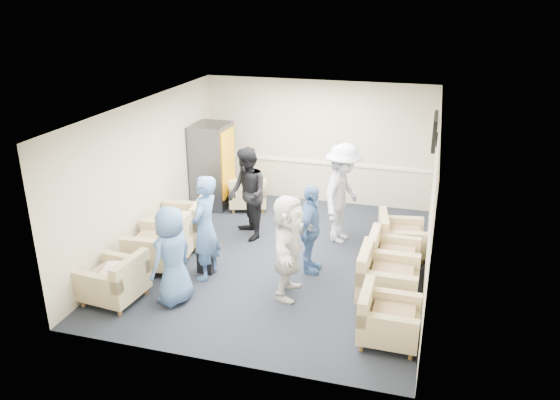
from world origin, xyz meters
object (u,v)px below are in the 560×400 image
(armchair_right_midnear, at_px, (384,280))
(armchair_right_midfar, at_px, (390,259))
(armchair_right_near, at_px, (385,320))
(armchair_right_far, at_px, (398,238))
(armchair_corner, at_px, (248,195))
(person_mid_left, at_px, (205,228))
(armchair_left_near, at_px, (117,282))
(person_back_right, at_px, (342,194))
(armchair_left_far, at_px, (185,225))
(person_front_left, at_px, (172,256))
(person_back_left, at_px, (247,194))
(armchair_left_mid, at_px, (162,247))
(vending_machine, at_px, (213,166))
(person_mid_right, at_px, (310,230))
(person_front_right, at_px, (288,247))

(armchair_right_midnear, bearing_deg, armchair_right_midfar, -0.64)
(armchair_right_near, height_order, armchair_right_midfar, armchair_right_midfar)
(armchair_right_far, relative_size, armchair_corner, 0.97)
(armchair_corner, distance_m, person_mid_left, 3.11)
(armchair_left_near, distance_m, armchair_right_midnear, 4.06)
(armchair_right_near, xyz_separation_m, person_back_right, (-1.12, 2.98, 0.63))
(armchair_right_near, bearing_deg, armchair_left_far, 62.70)
(armchair_left_near, relative_size, armchair_left_far, 0.87)
(person_front_left, bearing_deg, armchair_right_near, 105.96)
(armchair_right_midfar, relative_size, person_mid_left, 0.47)
(armchair_right_far, distance_m, person_back_left, 2.89)
(armchair_left_far, relative_size, armchair_corner, 1.07)
(armchair_left_near, xyz_separation_m, person_back_right, (2.91, 3.08, 0.62))
(armchair_left_mid, distance_m, vending_machine, 2.97)
(armchair_right_midnear, bearing_deg, armchair_right_far, -2.59)
(armchair_right_near, xyz_separation_m, armchair_right_midfar, (-0.11, 1.82, 0.01))
(person_front_left, bearing_deg, armchair_corner, -159.41)
(armchair_left_mid, distance_m, armchair_right_far, 4.16)
(armchair_left_near, bearing_deg, armchair_left_mid, 179.20)
(person_mid_right, bearing_deg, armchair_right_midnear, -115.20)
(armchair_left_far, relative_size, armchair_right_midfar, 1.25)
(armchair_corner, bearing_deg, armchair_left_mid, 62.52)
(armchair_right_near, xyz_separation_m, person_mid_left, (-3.01, 0.98, 0.57))
(armchair_right_near, distance_m, vending_machine, 5.78)
(armchair_right_midnear, xyz_separation_m, vending_machine, (-4.00, 2.98, 0.56))
(person_back_left, xyz_separation_m, person_back_right, (1.74, 0.35, 0.06))
(person_front_right, bearing_deg, armchair_right_far, -41.40)
(armchair_right_midfar, relative_size, person_back_left, 0.47)
(armchair_left_mid, xyz_separation_m, person_mid_right, (2.47, 0.54, 0.40))
(armchair_right_near, distance_m, person_front_right, 1.84)
(armchair_left_near, relative_size, armchair_right_midfar, 1.09)
(vending_machine, height_order, person_back_right, person_back_right)
(person_back_right, xyz_separation_m, person_mid_right, (-0.30, -1.34, -0.18))
(person_front_right, bearing_deg, person_back_right, -13.48)
(armchair_right_midfar, bearing_deg, person_front_left, 119.90)
(armchair_left_far, distance_m, armchair_right_midfar, 3.82)
(person_front_left, bearing_deg, person_mid_right, 148.82)
(armchair_left_mid, xyz_separation_m, person_mid_left, (0.88, -0.12, 0.51))
(armchair_right_far, xyz_separation_m, person_back_left, (-2.83, -0.03, 0.56))
(armchair_right_far, height_order, armchair_corner, armchair_right_far)
(armchair_left_mid, distance_m, person_mid_right, 2.56)
(armchair_left_mid, bearing_deg, person_back_right, 119.63)
(person_mid_left, bearing_deg, armchair_right_midnear, 93.94)
(armchair_left_far, distance_m, person_back_right, 2.99)
(armchair_right_far, distance_m, armchair_corner, 3.57)
(person_mid_left, bearing_deg, armchair_left_far, -137.47)
(person_back_right, xyz_separation_m, person_front_right, (-0.45, -2.18, -0.12))
(person_back_left, bearing_deg, armchair_right_midfar, 38.17)
(person_back_left, bearing_deg, armchair_right_midnear, 24.26)
(armchair_left_far, height_order, armchair_right_midfar, armchair_left_far)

